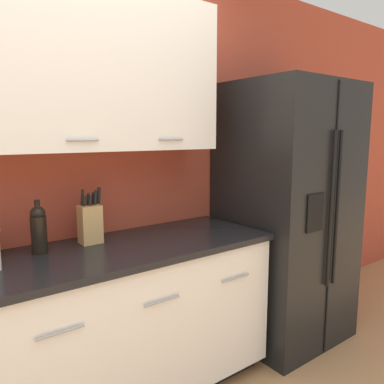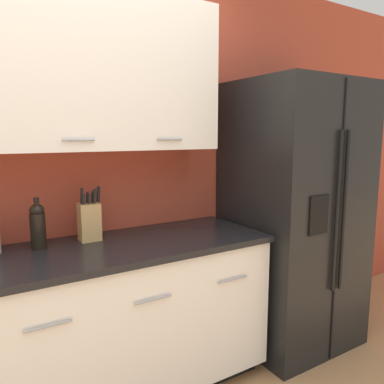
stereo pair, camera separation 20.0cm
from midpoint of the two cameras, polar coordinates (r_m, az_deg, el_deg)
wall_back at (r=2.20m, az=-24.29°, el=6.48°), size 10.00×0.39×2.60m
counter_unit at (r=2.20m, az=-17.97°, el=-19.90°), size 2.08×0.64×0.90m
refrigerator at (r=2.80m, az=12.18°, el=-3.25°), size 0.84×0.76×1.85m
knife_block at (r=2.16m, az=-17.86°, el=-4.50°), size 0.13×0.10×0.30m
wine_bottle at (r=2.07m, az=-24.95°, el=-5.10°), size 0.08×0.08×0.27m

